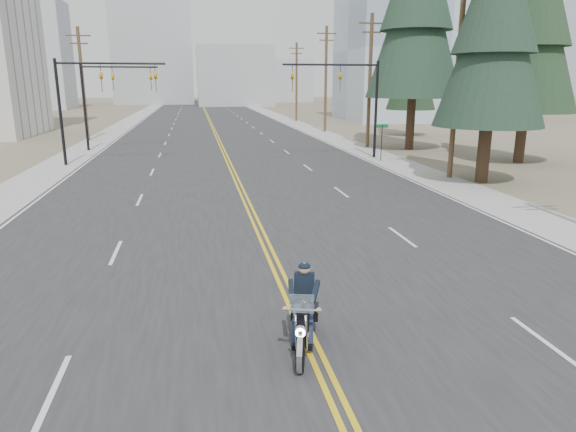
# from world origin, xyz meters

# --- Properties ---
(road) EXTENTS (20.00, 200.00, 0.01)m
(road) POSITION_xyz_m (0.00, 70.00, 0.01)
(road) COLOR #303033
(road) RESTS_ON ground
(sidewalk_left) EXTENTS (3.00, 200.00, 0.01)m
(sidewalk_left) POSITION_xyz_m (-11.50, 70.00, 0.01)
(sidewalk_left) COLOR #A5A5A0
(sidewalk_left) RESTS_ON ground
(sidewalk_right) EXTENTS (3.00, 200.00, 0.01)m
(sidewalk_right) POSITION_xyz_m (11.50, 70.00, 0.01)
(sidewalk_right) COLOR #A5A5A0
(sidewalk_right) RESTS_ON ground
(traffic_mast_left) EXTENTS (7.10, 0.26, 7.00)m
(traffic_mast_left) POSITION_xyz_m (-8.98, 32.00, 4.94)
(traffic_mast_left) COLOR black
(traffic_mast_left) RESTS_ON ground
(traffic_mast_right) EXTENTS (7.10, 0.26, 7.00)m
(traffic_mast_right) POSITION_xyz_m (8.98, 32.00, 4.94)
(traffic_mast_right) COLOR black
(traffic_mast_right) RESTS_ON ground
(traffic_mast_far) EXTENTS (6.10, 0.26, 7.00)m
(traffic_mast_far) POSITION_xyz_m (-9.31, 40.00, 4.87)
(traffic_mast_far) COLOR black
(traffic_mast_far) RESTS_ON ground
(street_sign) EXTENTS (0.90, 0.06, 2.62)m
(street_sign) POSITION_xyz_m (10.80, 30.00, 1.80)
(street_sign) COLOR black
(street_sign) RESTS_ON ground
(utility_pole_b) EXTENTS (2.20, 0.30, 11.50)m
(utility_pole_b) POSITION_xyz_m (12.50, 23.00, 5.98)
(utility_pole_b) COLOR brown
(utility_pole_b) RESTS_ON ground
(utility_pole_c) EXTENTS (2.20, 0.30, 11.00)m
(utility_pole_c) POSITION_xyz_m (12.50, 38.00, 5.73)
(utility_pole_c) COLOR brown
(utility_pole_c) RESTS_ON ground
(utility_pole_d) EXTENTS (2.20, 0.30, 11.50)m
(utility_pole_d) POSITION_xyz_m (12.50, 53.00, 5.98)
(utility_pole_d) COLOR brown
(utility_pole_d) RESTS_ON ground
(utility_pole_e) EXTENTS (2.20, 0.30, 11.00)m
(utility_pole_e) POSITION_xyz_m (12.50, 70.00, 5.73)
(utility_pole_e) COLOR brown
(utility_pole_e) RESTS_ON ground
(utility_pole_left) EXTENTS (2.20, 0.30, 10.50)m
(utility_pole_left) POSITION_xyz_m (-12.50, 48.00, 5.48)
(utility_pole_left) COLOR brown
(utility_pole_left) RESTS_ON ground
(glass_building) EXTENTS (24.00, 16.00, 20.00)m
(glass_building) POSITION_xyz_m (32.00, 70.00, 10.00)
(glass_building) COLOR #9EB5CC
(glass_building) RESTS_ON ground
(haze_bldg_a) EXTENTS (14.00, 12.00, 22.00)m
(haze_bldg_a) POSITION_xyz_m (-35.00, 115.00, 11.00)
(haze_bldg_a) COLOR #B7BCC6
(haze_bldg_a) RESTS_ON ground
(haze_bldg_b) EXTENTS (18.00, 14.00, 14.00)m
(haze_bldg_b) POSITION_xyz_m (8.00, 125.00, 7.00)
(haze_bldg_b) COLOR #ADB2B7
(haze_bldg_b) RESTS_ON ground
(haze_bldg_c) EXTENTS (16.00, 12.00, 18.00)m
(haze_bldg_c) POSITION_xyz_m (40.00, 110.00, 9.00)
(haze_bldg_c) COLOR #B7BCC6
(haze_bldg_c) RESTS_ON ground
(haze_bldg_d) EXTENTS (20.00, 15.00, 26.00)m
(haze_bldg_d) POSITION_xyz_m (-12.00, 140.00, 13.00)
(haze_bldg_d) COLOR #ADB2B7
(haze_bldg_d) RESTS_ON ground
(haze_bldg_e) EXTENTS (14.00, 14.00, 12.00)m
(haze_bldg_e) POSITION_xyz_m (25.00, 150.00, 6.00)
(haze_bldg_e) COLOR #B7BCC6
(haze_bldg_e) RESTS_ON ground
(motorcyclist) EXTENTS (1.57, 2.50, 1.82)m
(motorcyclist) POSITION_xyz_m (-0.21, 4.74, 0.91)
(motorcyclist) COLOR black
(motorcyclist) RESTS_ON ground
(conifer_near) EXTENTS (5.90, 5.90, 15.62)m
(conifer_near) POSITION_xyz_m (13.63, 21.43, 8.97)
(conifer_near) COLOR #382619
(conifer_near) RESTS_ON ground
(conifer_mid) EXTENTS (6.56, 6.56, 17.49)m
(conifer_mid) POSITION_xyz_m (20.19, 27.78, 10.04)
(conifer_mid) COLOR #382619
(conifer_mid) RESTS_ON ground
(conifer_far) EXTENTS (5.11, 5.11, 13.68)m
(conifer_far) POSITION_xyz_m (20.18, 47.03, 7.85)
(conifer_far) COLOR #382619
(conifer_far) RESTS_ON ground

